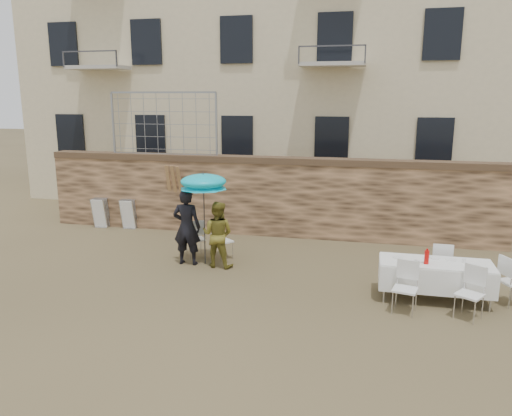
% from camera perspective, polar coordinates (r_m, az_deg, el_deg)
% --- Properties ---
extents(ground, '(80.00, 80.00, 0.00)m').
position_cam_1_polar(ground, '(9.88, -5.26, -10.59)').
color(ground, brown).
rests_on(ground, ground).
extents(stone_wall, '(13.00, 0.50, 2.20)m').
position_cam_1_polar(stone_wall, '(14.18, 1.00, 1.31)').
color(stone_wall, brown).
rests_on(stone_wall, ground).
extents(apartment_building, '(20.00, 8.00, 15.00)m').
position_cam_1_polar(apartment_building, '(21.12, 5.40, 22.44)').
color(apartment_building, '#C8B890').
rests_on(apartment_building, ground).
extents(chain_link_fence, '(3.20, 0.06, 1.80)m').
position_cam_1_polar(chain_link_fence, '(14.85, -10.52, 9.39)').
color(chain_link_fence, gray).
rests_on(chain_link_fence, stone_wall).
extents(man_suit, '(0.67, 0.45, 1.81)m').
position_cam_1_polar(man_suit, '(11.77, -7.91, -2.16)').
color(man_suit, black).
rests_on(man_suit, ground).
extents(woman_dress, '(0.80, 0.65, 1.55)m').
position_cam_1_polar(woman_dress, '(11.56, -4.41, -3.02)').
color(woman_dress, '#9F9230').
rests_on(woman_dress, ground).
extents(umbrella, '(1.10, 1.10, 2.03)m').
position_cam_1_polar(umbrella, '(11.51, -6.02, 2.71)').
color(umbrella, '#3F3F44').
rests_on(umbrella, ground).
extents(couple_chair_left, '(0.67, 0.67, 0.96)m').
position_cam_1_polar(couple_chair_left, '(12.38, -6.95, -3.43)').
color(couple_chair_left, white).
rests_on(couple_chair_left, ground).
extents(couple_chair_right, '(0.68, 0.68, 0.96)m').
position_cam_1_polar(couple_chair_right, '(12.16, -3.84, -3.65)').
color(couple_chair_right, white).
rests_on(couple_chair_right, ground).
extents(banquet_table, '(2.10, 0.85, 0.78)m').
position_cam_1_polar(banquet_table, '(10.26, 19.89, -6.06)').
color(banquet_table, white).
rests_on(banquet_table, ground).
extents(soda_bottle, '(0.09, 0.09, 0.26)m').
position_cam_1_polar(soda_bottle, '(10.04, 18.92, -5.35)').
color(soda_bottle, red).
rests_on(soda_bottle, banquet_table).
extents(table_chair_front_left, '(0.58, 0.58, 0.96)m').
position_cam_1_polar(table_chair_front_left, '(9.58, 16.67, -8.76)').
color(table_chair_front_left, white).
rests_on(table_chair_front_left, ground).
extents(table_chair_front_right, '(0.66, 0.66, 0.96)m').
position_cam_1_polar(table_chair_front_right, '(9.72, 23.23, -8.95)').
color(table_chair_front_right, white).
rests_on(table_chair_front_right, ground).
extents(table_chair_back, '(0.49, 0.49, 0.96)m').
position_cam_1_polar(table_chair_back, '(11.11, 20.37, -6.03)').
color(table_chair_back, white).
rests_on(table_chair_back, ground).
extents(table_chair_side, '(0.64, 0.64, 0.96)m').
position_cam_1_polar(table_chair_side, '(10.70, 27.25, -7.39)').
color(table_chair_side, white).
rests_on(table_chair_side, ground).
extents(chair_stack_left, '(0.46, 0.40, 0.92)m').
position_cam_1_polar(chair_stack_left, '(15.88, -17.09, -0.39)').
color(chair_stack_left, white).
rests_on(chair_stack_left, ground).
extents(chair_stack_right, '(0.46, 0.32, 0.92)m').
position_cam_1_polar(chair_stack_right, '(15.45, -14.20, -0.57)').
color(chair_stack_right, white).
rests_on(chair_stack_right, ground).
extents(wood_planks, '(0.70, 0.20, 2.00)m').
position_cam_1_polar(wood_planks, '(14.74, -8.64, 1.20)').
color(wood_planks, '#A37749').
rests_on(wood_planks, ground).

